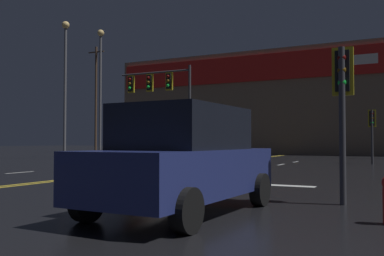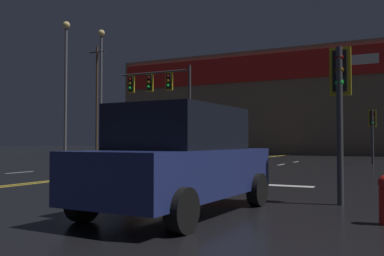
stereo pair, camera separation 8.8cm
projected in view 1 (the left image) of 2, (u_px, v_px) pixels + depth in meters
The scene contains 11 objects.
ground_plane at pixel (170, 168), 20.58m from camera, with size 200.00×200.00×0.00m, color black.
road_markings at pixel (172, 169), 19.47m from camera, with size 11.98×60.00×0.01m.
traffic_signal_median at pixel (159, 89), 23.51m from camera, with size 4.42×0.36×5.35m.
traffic_signal_corner_southeast at pixel (343, 88), 8.68m from camera, with size 0.42×0.36×3.20m.
traffic_signal_corner_northeast at pixel (372, 124), 24.24m from camera, with size 0.42×0.36×3.09m.
traffic_signal_corner_northwest at pixel (131, 125), 33.06m from camera, with size 0.42×0.36×3.50m.
streetlight_near_right at pixel (65, 72), 31.67m from camera, with size 0.56×0.56×10.24m.
streetlight_median_approach at pixel (100, 77), 35.17m from camera, with size 0.56×0.56×10.54m.
parked_car at pixel (183, 159), 7.56m from camera, with size 2.18×4.38×1.88m.
building_backdrop at pixel (297, 105), 45.99m from camera, with size 38.06×10.23×10.53m.
utility_pole_row at pixel (276, 91), 40.47m from camera, with size 47.53×0.26×12.41m.
Camera 1 is at (10.07, -18.04, 1.25)m, focal length 40.00 mm.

